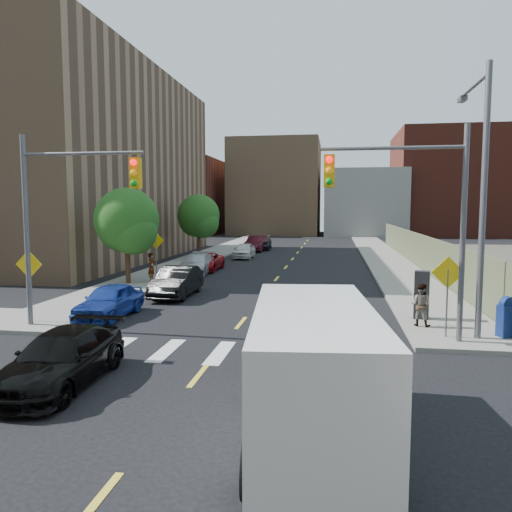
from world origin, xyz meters
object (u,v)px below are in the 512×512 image
(black_sedan, at_px, (62,359))
(mailbox, at_px, (507,317))
(parked_car_silver, at_px, (197,264))
(cargo_van, at_px, (313,368))
(pedestrian_west, at_px, (152,267))
(parked_car_black, at_px, (177,282))
(parked_car_maroon, at_px, (257,243))
(parked_car_red, at_px, (204,262))
(payphone, at_px, (422,295))
(parked_car_grey, at_px, (260,243))
(pedestrian_east, at_px, (421,305))
(parked_car_white, at_px, (244,251))
(parked_car_blue, at_px, (109,301))

(black_sedan, xyz_separation_m, mailbox, (12.40, 6.07, 0.14))
(parked_car_silver, height_order, cargo_van, cargo_van)
(black_sedan, relative_size, pedestrian_west, 2.78)
(parked_car_black, xyz_separation_m, parked_car_maroon, (0.00, 25.89, 0.04))
(black_sedan, bearing_deg, parked_car_silver, 95.02)
(parked_car_silver, xyz_separation_m, black_sedan, (2.30, -20.57, -0.02))
(parked_car_red, distance_m, payphone, 18.56)
(parked_car_grey, xyz_separation_m, pedestrian_east, (10.81, -33.01, 0.25))
(parked_car_silver, bearing_deg, black_sedan, -84.47)
(parked_car_silver, relative_size, payphone, 2.54)
(pedestrian_west, bearing_deg, parked_car_white, -14.89)
(parked_car_grey, bearing_deg, parked_car_blue, -95.86)
(parked_car_silver, distance_m, mailbox, 20.65)
(parked_car_white, xyz_separation_m, pedestrian_west, (-2.71, -14.99, 0.30))
(parked_car_black, relative_size, parked_car_maroon, 0.95)
(parked_car_red, height_order, black_sedan, black_sedan)
(parked_car_red, distance_m, black_sedan, 22.46)
(payphone, bearing_deg, pedestrian_west, 163.88)
(black_sedan, bearing_deg, parked_car_red, 94.37)
(parked_car_red, xyz_separation_m, pedestrian_east, (12.06, -15.14, 0.30))
(parked_car_blue, distance_m, pedestrian_west, 8.82)
(parked_car_black, bearing_deg, pedestrian_west, 125.84)
(black_sedan, relative_size, cargo_van, 0.78)
(parked_car_blue, height_order, cargo_van, cargo_van)
(black_sedan, bearing_deg, pedestrian_west, 101.63)
(parked_car_silver, relative_size, cargo_van, 0.80)
(parked_car_silver, bearing_deg, parked_car_white, 82.09)
(parked_car_white, distance_m, payphone, 25.17)
(parked_car_maroon, xyz_separation_m, pedestrian_west, (-2.71, -22.18, 0.19))
(mailbox, xyz_separation_m, payphone, (-2.34, 2.39, 0.27))
(cargo_van, height_order, pedestrian_east, cargo_van)
(payphone, distance_m, pedestrian_west, 15.73)
(parked_car_red, bearing_deg, payphone, -48.38)
(parked_car_black, height_order, parked_car_silver, parked_car_black)
(payphone, height_order, pedestrian_east, payphone)
(parked_car_white, bearing_deg, parked_car_silver, -96.25)
(parked_car_white, relative_size, parked_car_maroon, 0.84)
(pedestrian_east, bearing_deg, payphone, -78.77)
(black_sedan, bearing_deg, mailbox, 24.72)
(parked_car_silver, xyz_separation_m, payphone, (12.36, -12.11, 0.39))
(black_sedan, distance_m, mailbox, 13.81)
(parked_car_black, relative_size, pedestrian_west, 2.73)
(parked_car_silver, height_order, pedestrian_west, pedestrian_west)
(parked_car_white, distance_m, parked_car_grey, 9.15)
(parked_car_red, relative_size, mailbox, 3.33)
(parked_car_black, bearing_deg, mailbox, -25.39)
(parked_car_red, bearing_deg, parked_car_blue, -89.81)
(parked_car_grey, xyz_separation_m, mailbox, (13.40, -34.15, 0.12))
(parked_car_maroon, bearing_deg, payphone, -65.43)
(parked_car_grey, xyz_separation_m, payphone, (11.06, -31.76, 0.39))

